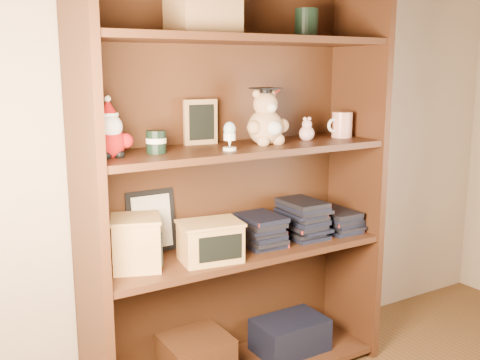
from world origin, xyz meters
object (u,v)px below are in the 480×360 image
at_px(teacher_mug, 341,125).
at_px(treats_box, 136,243).
at_px(bookcase, 233,188).
at_px(grad_teddy_bear, 266,122).

height_order(teacher_mug, treats_box, teacher_mug).
bearing_deg(teacher_mug, bookcase, 174.22).
distance_m(bookcase, treats_box, 0.44).
distance_m(grad_teddy_bear, treats_box, 0.66).
relative_size(grad_teddy_bear, teacher_mug, 1.85).
distance_m(teacher_mug, treats_box, 0.99).
xyz_separation_m(bookcase, treats_box, (-0.42, -0.05, -0.14)).
bearing_deg(grad_teddy_bear, bookcase, 153.70).
bearing_deg(bookcase, teacher_mug, -5.78).
bearing_deg(teacher_mug, grad_teddy_bear, -179.00).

